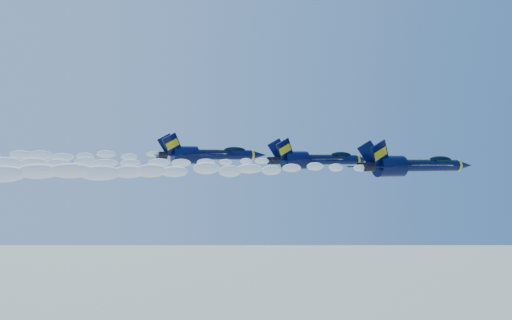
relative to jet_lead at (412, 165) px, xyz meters
name	(u,v)px	position (x,y,z in m)	size (l,w,h in m)	color
jet_lead	(412,165)	(0.00, 0.00, 0.00)	(17.70, 14.52, 6.58)	black
smoke_trail_jet_lead	(185,170)	(-30.24, 0.00, -0.41)	(45.35, 1.97, 1.77)	white
jet_second	(315,159)	(-9.57, 8.29, 0.74)	(15.66, 12.84, 5.82)	black
smoke_trail_jet_second	(92,163)	(-38.93, 8.29, 0.36)	(45.35, 1.74, 1.57)	white
jet_third	(207,154)	(-21.79, 17.89, 1.47)	(16.40, 13.45, 6.09)	black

